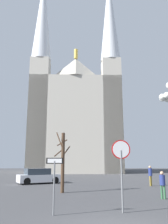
{
  "coord_description": "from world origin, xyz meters",
  "views": [
    {
      "loc": [
        -1.26,
        -7.54,
        2.19
      ],
      "look_at": [
        -0.45,
        18.64,
        7.66
      ],
      "focal_mm": 37.18,
      "sensor_mm": 36.0,
      "label": 1
    }
  ],
  "objects": [
    {
      "name": "cathedral",
      "position": [
        -1.5,
        36.27,
        11.4
      ],
      "size": [
        16.76,
        12.11,
        40.3
      ],
      "color": "#BCB5A5",
      "rests_on": "ground"
    },
    {
      "name": "pedestrian_standing",
      "position": [
        3.76,
        6.39,
        0.93
      ],
      "size": [
        0.32,
        0.32,
        1.56
      ],
      "color": "#33663F",
      "rests_on": "ground"
    },
    {
      "name": "bare_tree",
      "position": [
        -2.26,
        9.27,
        2.19
      ],
      "size": [
        1.18,
        1.19,
        4.19
      ],
      "color": "#473323",
      "rests_on": "ground"
    },
    {
      "name": "parked_car_near_white",
      "position": [
        -4.95,
        15.86,
        0.67
      ],
      "size": [
        4.41,
        3.36,
        1.44
      ],
      "color": "silver",
      "rests_on": "ground"
    },
    {
      "name": "stop_sign",
      "position": [
        0.72,
        2.91,
        2.2
      ],
      "size": [
        0.85,
        0.08,
        3.09
      ],
      "color": "slate",
      "rests_on": "ground"
    },
    {
      "name": "pedestrian_walking",
      "position": [
        5.23,
        13.31,
        1.05
      ],
      "size": [
        0.32,
        0.32,
        1.73
      ],
      "color": "olive",
      "rests_on": "ground"
    },
    {
      "name": "one_way_arrow_sign",
      "position": [
        -2.19,
        2.51,
        1.49
      ],
      "size": [
        0.72,
        0.08,
        2.29
      ],
      "color": "slate",
      "rests_on": "ground"
    }
  ]
}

